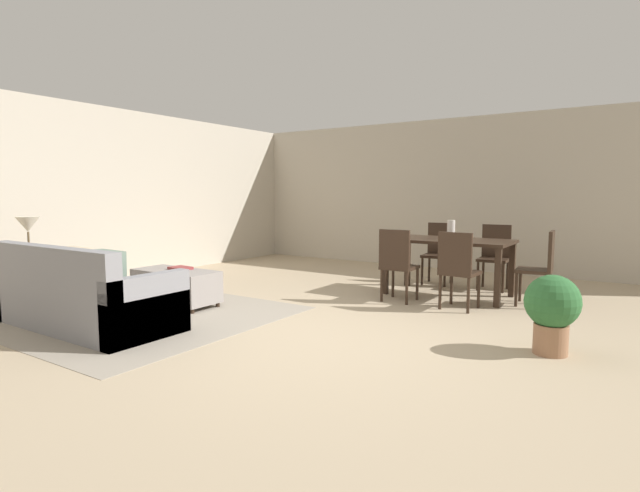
{
  "coord_description": "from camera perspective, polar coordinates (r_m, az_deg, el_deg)",
  "views": [
    {
      "loc": [
        2.59,
        -3.8,
        1.35
      ],
      "look_at": [
        -0.51,
        0.88,
        0.76
      ],
      "focal_mm": 27.78,
      "sensor_mm": 36.0,
      "label": 1
    }
  ],
  "objects": [
    {
      "name": "potted_plant",
      "position": [
        4.64,
        25.17,
        -6.51
      ],
      "size": [
        0.45,
        0.45,
        0.68
      ],
      "color": "#996B4C",
      "rests_on": "ground_plane"
    },
    {
      "name": "dining_chair_far_left",
      "position": [
        7.72,
        13.53,
        -0.39
      ],
      "size": [
        0.42,
        0.42,
        0.92
      ],
      "color": "#332319",
      "rests_on": "ground_plane"
    },
    {
      "name": "dining_chair_head_east",
      "position": [
        6.53,
        24.19,
        -1.88
      ],
      "size": [
        0.43,
        0.43,
        0.92
      ],
      "color": "#332319",
      "rests_on": "ground_plane"
    },
    {
      "name": "dining_chair_far_right",
      "position": [
        7.49,
        19.48,
        -0.75
      ],
      "size": [
        0.42,
        0.42,
        0.92
      ],
      "color": "#332319",
      "rests_on": "ground_plane"
    },
    {
      "name": "wall_left",
      "position": [
        8.29,
        -25.32,
        5.39
      ],
      "size": [
        0.12,
        11.0,
        2.7
      ],
      "primitive_type": "cube",
      "color": "#BCB2A0",
      "rests_on": "ground_plane"
    },
    {
      "name": "table_lamp",
      "position": [
        6.74,
        -30.61,
        1.95
      ],
      "size": [
        0.26,
        0.26,
        0.53
      ],
      "color": "brown",
      "rests_on": "side_table"
    },
    {
      "name": "wall_back",
      "position": [
        9.17,
        17.24,
        5.69
      ],
      "size": [
        9.0,
        0.12,
        2.7
      ],
      "primitive_type": "cube",
      "color": "#BCB2A0",
      "rests_on": "ground_plane"
    },
    {
      "name": "side_table",
      "position": [
        6.79,
        -30.38,
        -2.5
      ],
      "size": [
        0.4,
        0.4,
        0.57
      ],
      "color": "olive",
      "rests_on": "ground_plane"
    },
    {
      "name": "ground_plane",
      "position": [
        4.79,
        -0.71,
        -10.41
      ],
      "size": [
        10.8,
        10.8,
        0.0
      ],
      "primitive_type": "plane",
      "color": "tan"
    },
    {
      "name": "book_on_ottoman",
      "position": [
        6.32,
        -15.78,
        -2.46
      ],
      "size": [
        0.28,
        0.22,
        0.03
      ],
      "primitive_type": "cube",
      "rotation": [
        0.0,
        0.0,
        -0.08
      ],
      "color": "maroon",
      "rests_on": "ottoman_table"
    },
    {
      "name": "vase_centerpiece",
      "position": [
        6.82,
        14.85,
        1.85
      ],
      "size": [
        0.1,
        0.1,
        0.25
      ],
      "primitive_type": "cylinder",
      "color": "silver",
      "rests_on": "dining_table"
    },
    {
      "name": "dining_chair_near_left",
      "position": [
        6.27,
        8.89,
        -1.73
      ],
      "size": [
        0.4,
        0.4,
        0.92
      ],
      "color": "#332319",
      "rests_on": "ground_plane"
    },
    {
      "name": "dining_table",
      "position": [
        6.81,
        14.57,
        -0.03
      ],
      "size": [
        1.6,
        0.86,
        0.76
      ],
      "color": "#332319",
      "rests_on": "ground_plane"
    },
    {
      "name": "dining_chair_near_right",
      "position": [
        5.98,
        15.56,
        -2.25
      ],
      "size": [
        0.42,
        0.42,
        0.92
      ],
      "color": "#332319",
      "rests_on": "ground_plane"
    },
    {
      "name": "couch",
      "position": [
        5.6,
        -25.56,
        -5.5
      ],
      "size": [
        2.04,
        0.9,
        0.86
      ],
      "color": "gray",
      "rests_on": "ground_plane"
    },
    {
      "name": "ottoman_table",
      "position": [
        6.31,
        -16.25,
        -4.36
      ],
      "size": [
        1.1,
        0.5,
        0.43
      ],
      "color": "gray",
      "rests_on": "ground_plane"
    },
    {
      "name": "area_rug",
      "position": [
        6.01,
        -20.34,
        -7.37
      ],
      "size": [
        3.0,
        2.8,
        0.01
      ],
      "primitive_type": "cube",
      "color": "gray",
      "rests_on": "ground_plane"
    }
  ]
}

